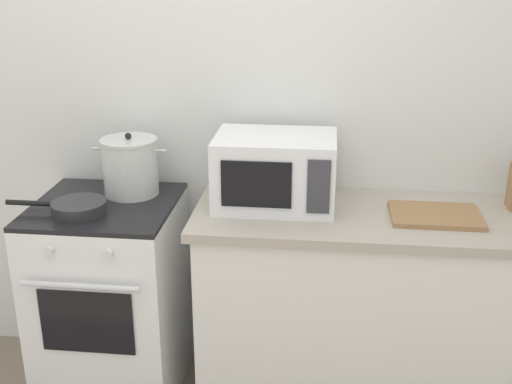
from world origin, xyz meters
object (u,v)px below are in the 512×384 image
object	(u,v)px
stove	(112,298)
cutting_board	(435,215)
frying_pan	(77,207)
stock_pot	(130,166)
microwave	(275,171)

from	to	relation	value
stove	cutting_board	xyz separation A→B (m)	(1.39, 0.00, 0.47)
frying_pan	stock_pot	bearing A→B (deg)	58.00
stove	stock_pot	size ratio (longest dim) A/B	2.79
microwave	cutting_board	world-z (taller)	microwave
stove	cutting_board	bearing A→B (deg)	0.05
stove	stock_pot	world-z (taller)	stock_pot
stock_pot	frying_pan	distance (m)	0.31
frying_pan	stove	bearing A→B (deg)	58.70
stock_pot	frying_pan	world-z (taller)	stock_pot
stove	frying_pan	distance (m)	0.50
microwave	stove	bearing A→B (deg)	-173.81
stove	stock_pot	distance (m)	0.61
stock_pot	microwave	size ratio (longest dim) A/B	0.66
stove	microwave	size ratio (longest dim) A/B	1.84
frying_pan	cutting_board	size ratio (longest dim) A/B	1.18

